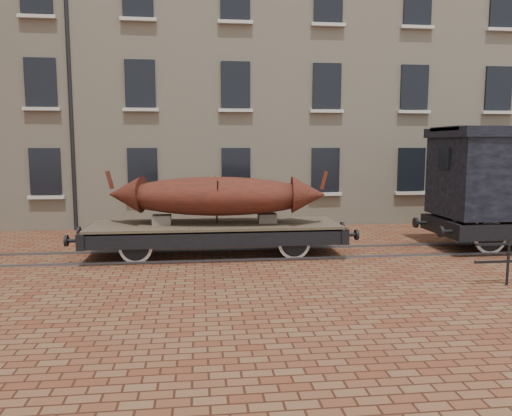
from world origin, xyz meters
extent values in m
plane|color=#5B2B1B|center=(0.00, 0.00, 0.00)|extent=(90.00, 90.00, 0.00)
cube|color=beige|center=(3.00, 10.00, 7.00)|extent=(40.00, 10.00, 14.00)
cube|color=black|center=(-9.50, 4.96, 2.20)|extent=(1.10, 0.12, 1.70)
cube|color=beige|center=(-9.50, 4.90, 1.25)|extent=(1.30, 0.18, 0.12)
cube|color=black|center=(-6.00, 4.96, 2.20)|extent=(1.10, 0.12, 1.70)
cube|color=beige|center=(-6.00, 4.90, 1.25)|extent=(1.30, 0.18, 0.12)
cube|color=black|center=(-2.50, 4.96, 2.20)|extent=(1.10, 0.12, 1.70)
cube|color=beige|center=(-2.50, 4.90, 1.25)|extent=(1.30, 0.18, 0.12)
cube|color=black|center=(1.00, 4.96, 2.20)|extent=(1.10, 0.12, 1.70)
cube|color=beige|center=(1.00, 4.90, 1.25)|extent=(1.30, 0.18, 0.12)
cube|color=black|center=(4.50, 4.96, 2.20)|extent=(1.10, 0.12, 1.70)
cube|color=beige|center=(4.50, 4.90, 1.25)|extent=(1.30, 0.18, 0.12)
cube|color=black|center=(8.00, 4.96, 2.20)|extent=(1.10, 0.12, 1.70)
cube|color=beige|center=(8.00, 4.90, 1.25)|extent=(1.30, 0.18, 0.12)
cube|color=black|center=(-9.50, 4.96, 5.40)|extent=(1.10, 0.12, 1.70)
cube|color=beige|center=(-9.50, 4.90, 4.45)|extent=(1.30, 0.18, 0.12)
cube|color=black|center=(-6.00, 4.96, 5.40)|extent=(1.10, 0.12, 1.70)
cube|color=beige|center=(-6.00, 4.90, 4.45)|extent=(1.30, 0.18, 0.12)
cube|color=black|center=(-2.50, 4.96, 5.40)|extent=(1.10, 0.12, 1.70)
cube|color=beige|center=(-2.50, 4.90, 4.45)|extent=(1.30, 0.18, 0.12)
cube|color=black|center=(1.00, 4.96, 5.40)|extent=(1.10, 0.12, 1.70)
cube|color=beige|center=(1.00, 4.90, 4.45)|extent=(1.30, 0.18, 0.12)
cube|color=black|center=(4.50, 4.96, 5.40)|extent=(1.10, 0.12, 1.70)
cube|color=beige|center=(4.50, 4.90, 4.45)|extent=(1.30, 0.18, 0.12)
cube|color=black|center=(8.00, 4.96, 5.40)|extent=(1.10, 0.12, 1.70)
cube|color=beige|center=(8.00, 4.90, 4.45)|extent=(1.30, 0.18, 0.12)
cube|color=beige|center=(-9.50, 4.90, 7.65)|extent=(1.30, 0.18, 0.12)
cube|color=beige|center=(-6.00, 4.90, 7.65)|extent=(1.30, 0.18, 0.12)
cube|color=beige|center=(-2.50, 4.90, 7.65)|extent=(1.30, 0.18, 0.12)
cube|color=beige|center=(1.00, 4.90, 7.65)|extent=(1.30, 0.18, 0.12)
cube|color=black|center=(4.50, 4.96, 8.60)|extent=(1.10, 0.12, 1.70)
cube|color=beige|center=(4.50, 4.90, 7.65)|extent=(1.30, 0.18, 0.12)
cube|color=black|center=(8.00, 4.96, 8.60)|extent=(1.10, 0.12, 1.70)
cube|color=beige|center=(8.00, 4.90, 7.65)|extent=(1.30, 0.18, 0.12)
cylinder|color=black|center=(-8.50, 4.95, 7.00)|extent=(0.14, 0.14, 14.00)
cube|color=#59595E|center=(0.00, -0.72, 0.03)|extent=(30.00, 0.08, 0.06)
cube|color=#59595E|center=(0.00, 0.72, 0.03)|extent=(30.00, 0.08, 0.06)
cylinder|color=black|center=(3.00, -3.80, 0.50)|extent=(0.06, 0.06, 1.00)
cube|color=brown|center=(-3.47, 0.00, 0.88)|extent=(7.03, 2.06, 0.11)
cube|color=black|center=(-3.47, -0.96, 0.66)|extent=(7.03, 0.15, 0.42)
cube|color=black|center=(-3.47, 0.96, 0.66)|extent=(7.03, 0.15, 0.42)
cube|color=black|center=(-6.99, 0.00, 0.66)|extent=(0.21, 2.16, 0.42)
cylinder|color=black|center=(-7.25, -0.70, 0.66)|extent=(0.33, 0.09, 0.09)
cylinder|color=black|center=(-7.41, -0.70, 0.66)|extent=(0.07, 0.30, 0.30)
cylinder|color=black|center=(-7.25, 0.70, 0.66)|extent=(0.33, 0.09, 0.09)
cylinder|color=black|center=(-7.41, 0.70, 0.66)|extent=(0.07, 0.30, 0.30)
cube|color=black|center=(0.04, 0.00, 0.66)|extent=(0.21, 2.16, 0.42)
cylinder|color=black|center=(0.30, -0.70, 0.66)|extent=(0.33, 0.09, 0.09)
cylinder|color=black|center=(0.46, -0.70, 0.66)|extent=(0.07, 0.30, 0.30)
cylinder|color=black|center=(0.30, 0.70, 0.66)|extent=(0.33, 0.09, 0.09)
cylinder|color=black|center=(0.46, 0.70, 0.66)|extent=(0.07, 0.30, 0.30)
cylinder|color=black|center=(-5.63, 0.00, 0.45)|extent=(0.09, 1.78, 0.09)
cylinder|color=silver|center=(-5.63, -0.72, 0.45)|extent=(0.90, 0.07, 0.90)
cylinder|color=black|center=(-5.63, -0.72, 0.45)|extent=(0.74, 0.09, 0.74)
cube|color=black|center=(-5.63, -0.83, 0.67)|extent=(0.84, 0.07, 0.09)
cylinder|color=silver|center=(-5.63, 0.72, 0.45)|extent=(0.90, 0.07, 0.90)
cylinder|color=black|center=(-5.63, 0.72, 0.45)|extent=(0.74, 0.09, 0.74)
cube|color=black|center=(-5.63, 0.83, 0.67)|extent=(0.84, 0.07, 0.09)
cylinder|color=black|center=(-1.32, 0.00, 0.45)|extent=(0.09, 1.78, 0.09)
cylinder|color=silver|center=(-1.32, -0.72, 0.45)|extent=(0.90, 0.07, 0.90)
cylinder|color=black|center=(-1.32, -0.72, 0.45)|extent=(0.74, 0.09, 0.74)
cube|color=black|center=(-1.32, -0.83, 0.67)|extent=(0.84, 0.07, 0.09)
cylinder|color=silver|center=(-1.32, 0.72, 0.45)|extent=(0.90, 0.07, 0.90)
cylinder|color=black|center=(-1.32, 0.72, 0.45)|extent=(0.74, 0.09, 0.74)
cube|color=black|center=(-1.32, 0.83, 0.67)|extent=(0.84, 0.07, 0.09)
cube|color=black|center=(-3.47, 0.00, 0.52)|extent=(3.75, 0.06, 0.06)
cube|color=#5F594D|center=(-4.97, 0.00, 1.07)|extent=(0.52, 0.47, 0.26)
cube|color=#5F594D|center=(-1.97, 0.00, 1.07)|extent=(0.52, 0.47, 0.26)
ellipsoid|color=#5A1E13|center=(-3.42, 0.00, 1.72)|extent=(5.66, 2.39, 1.10)
cone|color=#5A1E13|center=(-6.00, 0.33, 1.77)|extent=(1.07, 1.15, 1.04)
cube|color=#5A1E13|center=(-6.43, 0.39, 2.17)|extent=(0.23, 0.14, 0.53)
cone|color=#5A1E13|center=(-0.84, -0.33, 1.77)|extent=(1.07, 1.15, 1.04)
cube|color=#5A1E13|center=(-0.42, -0.39, 2.17)|extent=(0.23, 0.14, 0.53)
cylinder|color=#34271D|center=(-3.42, -0.44, 1.59)|extent=(0.05, 0.94, 1.33)
cylinder|color=#34271D|center=(-3.42, 0.44, 1.59)|extent=(0.05, 0.94, 1.33)
cube|color=black|center=(3.35, 0.00, 0.72)|extent=(0.23, 2.46, 0.46)
cylinder|color=black|center=(2.89, -0.82, 0.72)|extent=(0.08, 0.33, 0.33)
cylinder|color=black|center=(2.89, 0.82, 0.72)|extent=(0.08, 0.33, 0.33)
cylinder|color=black|center=(4.47, 0.00, 0.49)|extent=(0.10, 1.95, 0.10)
cylinder|color=silver|center=(4.47, -0.72, 0.49)|extent=(0.98, 0.07, 0.98)
cylinder|color=black|center=(4.47, -0.72, 0.49)|extent=(0.81, 0.10, 0.81)
cylinder|color=silver|center=(4.47, 0.72, 0.49)|extent=(0.98, 0.07, 0.98)
cylinder|color=black|center=(4.47, 0.72, 0.49)|extent=(0.81, 0.10, 0.81)
cube|color=black|center=(3.33, 0.00, 2.76)|extent=(0.08, 0.61, 0.61)
camera|label=1|loc=(-3.93, -14.09, 3.16)|focal=35.00mm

